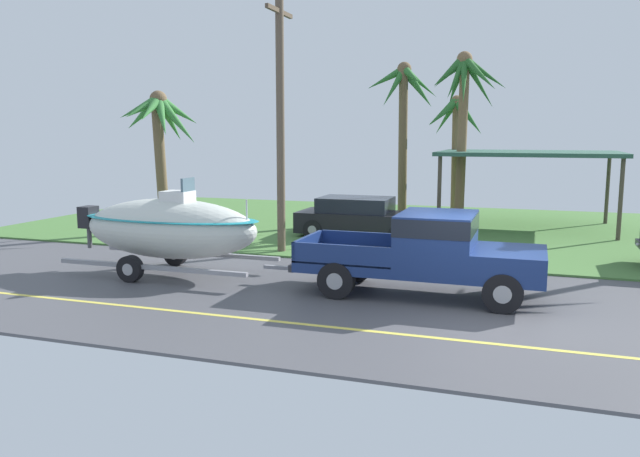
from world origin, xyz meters
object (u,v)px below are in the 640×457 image
Objects in this scene: pickup_truck_towing at (435,250)px; boat_on_trailer at (170,228)px; parked_sedan_near at (360,218)px; palm_tree_far_right at (464,95)px; utility_pole at (280,120)px; palm_tree_near_right at (160,124)px; carport_awning at (529,155)px; palm_tree_mid at (455,123)px; palm_tree_far_left at (405,103)px.

pickup_truck_towing is 0.90× the size of boat_on_trailer.
boat_on_trailer is 1.42× the size of parked_sedan_near.
utility_pole is (-4.50, -6.37, -0.98)m from palm_tree_far_right.
utility_pole reaches higher than pickup_truck_towing.
boat_on_trailer is at bearing -55.77° from palm_tree_near_right.
palm_tree_near_right is (-10.55, 5.80, 2.83)m from pickup_truck_towing.
palm_tree_far_right reaches higher than carport_awning.
palm_tree_far_right is at bearing 54.77° from utility_pole.
utility_pole is at bearing -113.19° from palm_tree_mid.
utility_pole is (-2.06, -7.93, -0.78)m from palm_tree_far_left.
palm_tree_far_right is at bearing 44.55° from parked_sedan_near.
utility_pole is at bearing -125.23° from palm_tree_far_right.
utility_pole reaches higher than boat_on_trailer.
palm_tree_mid is at bearing 102.93° from palm_tree_far_right.
parked_sedan_near is at bearing 117.03° from pickup_truck_towing.
utility_pole is at bearing 67.31° from boat_on_trailer.
carport_awning is at bearing -29.79° from palm_tree_mid.
parked_sedan_near is at bearing 10.19° from palm_tree_near_right.
palm_tree_far_left is (3.58, 11.56, 3.51)m from boat_on_trailer.
palm_tree_far_left is at bearing 37.48° from palm_tree_near_right.
palm_tree_far_left is at bearing 75.43° from utility_pole.
palm_tree_near_right is 11.62m from palm_tree_mid.
boat_on_trailer is at bearing -127.09° from carport_awning.
carport_awning is 0.85× the size of utility_pole.
boat_on_trailer is 0.96× the size of palm_tree_far_left.
parked_sedan_near is at bearing -112.91° from palm_tree_mid.
carport_awning is at bearing 52.91° from boat_on_trailer.
palm_tree_near_right is (-3.94, 5.80, 2.66)m from boat_on_trailer.
utility_pole is (-1.49, -3.41, 3.25)m from parked_sedan_near.
palm_tree_mid is 0.67× the size of utility_pole.
utility_pole reaches higher than palm_tree_mid.
boat_on_trailer is 13.90m from carport_awning.
utility_pole is at bearing -113.64° from parked_sedan_near.
palm_tree_near_right is at bearing 124.23° from boat_on_trailer.
utility_pole is (-6.82, -7.39, 1.19)m from carport_awning.
palm_tree_mid reaches higher than boat_on_trailer.
pickup_truck_towing is at bearing -86.65° from palm_tree_far_right.
boat_on_trailer is 0.95× the size of carport_awning.
utility_pole reaches higher than palm_tree_far_left.
pickup_truck_towing is 6.61m from boat_on_trailer.
utility_pole reaches higher than palm_tree_near_right.
pickup_truck_towing is at bearing -98.91° from carport_awning.
palm_tree_near_right is 10.87m from palm_tree_far_right.
boat_on_trailer is at bearing -112.69° from utility_pole.
carport_awning is at bearing 23.06° from palm_tree_near_right.
boat_on_trailer is 7.50m from palm_tree_near_right.
palm_tree_far_right is at bearing 58.97° from boat_on_trailer.
palm_tree_near_right is (-12.28, -5.23, 1.11)m from carport_awning.
palm_tree_mid is at bearing 66.96° from boat_on_trailer.
carport_awning is at bearing 47.32° from utility_pole.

